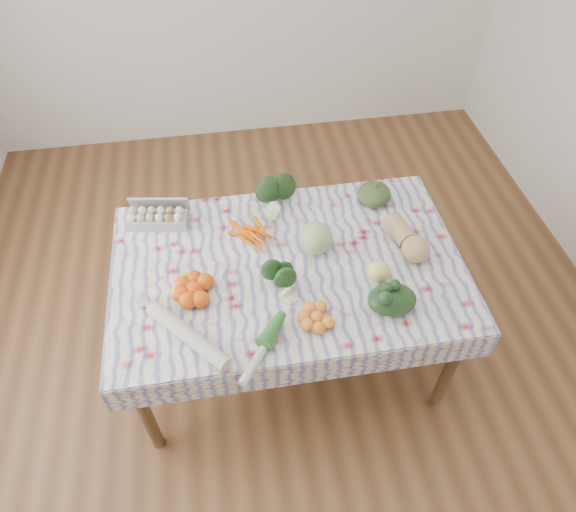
# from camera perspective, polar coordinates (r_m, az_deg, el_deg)

# --- Properties ---
(ground) EXTENTS (4.50, 4.50, 0.00)m
(ground) POSITION_cam_1_polar(r_m,az_deg,el_deg) (3.05, 0.00, -10.34)
(ground) COLOR brown
(ground) RESTS_ON ground
(dining_table) EXTENTS (1.60, 1.00, 0.75)m
(dining_table) POSITION_cam_1_polar(r_m,az_deg,el_deg) (2.49, 0.00, -2.17)
(dining_table) COLOR brown
(dining_table) RESTS_ON ground
(tablecloth) EXTENTS (1.66, 1.06, 0.01)m
(tablecloth) POSITION_cam_1_polar(r_m,az_deg,el_deg) (2.44, 0.00, -1.00)
(tablecloth) COLOR white
(tablecloth) RESTS_ON dining_table
(egg_carton) EXTENTS (0.32, 0.17, 0.08)m
(egg_carton) POSITION_cam_1_polar(r_m,az_deg,el_deg) (2.67, -14.39, 4.04)
(egg_carton) COLOR #A5A5A0
(egg_carton) RESTS_ON tablecloth
(carrot_bunch) EXTENTS (0.26, 0.25, 0.04)m
(carrot_bunch) POSITION_cam_1_polar(r_m,az_deg,el_deg) (2.54, -3.85, 2.23)
(carrot_bunch) COLOR #F15F00
(carrot_bunch) RESTS_ON tablecloth
(kale_bunch) EXTENTS (0.22, 0.21, 0.15)m
(kale_bunch) POSITION_cam_1_polar(r_m,az_deg,el_deg) (2.66, -1.29, 6.74)
(kale_bunch) COLOR #1C3B17
(kale_bunch) RESTS_ON tablecloth
(kabocha_squash) EXTENTS (0.17, 0.17, 0.11)m
(kabocha_squash) POSITION_cam_1_polar(r_m,az_deg,el_deg) (2.74, 9.57, 6.81)
(kabocha_squash) COLOR #395325
(kabocha_squash) RESTS_ON tablecloth
(cabbage) EXTENTS (0.18, 0.18, 0.16)m
(cabbage) POSITION_cam_1_polar(r_m,az_deg,el_deg) (2.44, 3.12, 1.98)
(cabbage) COLOR #9DB974
(cabbage) RESTS_ON tablecloth
(butternut_squash) EXTENTS (0.19, 0.31, 0.13)m
(butternut_squash) POSITION_cam_1_polar(r_m,az_deg,el_deg) (2.52, 13.14, 2.04)
(butternut_squash) COLOR tan
(butternut_squash) RESTS_ON tablecloth
(orange_cluster) EXTENTS (0.31, 0.31, 0.08)m
(orange_cluster) POSITION_cam_1_polar(r_m,az_deg,el_deg) (2.32, -10.38, -3.66)
(orange_cluster) COLOR #FF590F
(orange_cluster) RESTS_ON tablecloth
(broccoli) EXTENTS (0.17, 0.17, 0.09)m
(broccoli) POSITION_cam_1_polar(r_m,az_deg,el_deg) (2.29, -0.64, -3.16)
(broccoli) COLOR #1D4219
(broccoli) RESTS_ON tablecloth
(mandarin_cluster) EXTENTS (0.23, 0.23, 0.06)m
(mandarin_cluster) POSITION_cam_1_polar(r_m,az_deg,el_deg) (2.21, 3.24, -6.70)
(mandarin_cluster) COLOR orange
(mandarin_cluster) RESTS_ON tablecloth
(grapefruit) EXTENTS (0.10, 0.10, 0.10)m
(grapefruit) POSITION_cam_1_polar(r_m,az_deg,el_deg) (2.37, 10.03, -1.65)
(grapefruit) COLOR #F0EF76
(grapefruit) RESTS_ON tablecloth
(spinach_bag) EXTENTS (0.23, 0.18, 0.09)m
(spinach_bag) POSITION_cam_1_polar(r_m,az_deg,el_deg) (2.29, 11.47, -4.73)
(spinach_bag) COLOR black
(spinach_bag) RESTS_ON tablecloth
(daikon) EXTENTS (0.36, 0.40, 0.07)m
(daikon) POSITION_cam_1_polar(r_m,az_deg,el_deg) (2.19, -11.06, -8.60)
(daikon) COLOR beige
(daikon) RESTS_ON tablecloth
(leek) EXTENTS (0.23, 0.31, 0.04)m
(leek) POSITION_cam_1_polar(r_m,az_deg,el_deg) (2.13, -2.83, -10.32)
(leek) COLOR beige
(leek) RESTS_ON tablecloth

